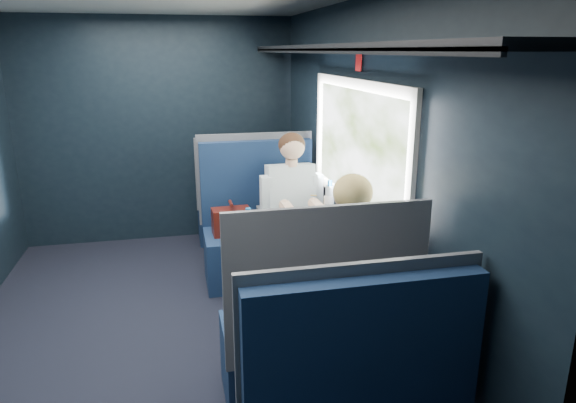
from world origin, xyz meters
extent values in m
cube|color=black|center=(0.00, 0.00, -0.01)|extent=(2.80, 4.20, 0.01)
cube|color=black|center=(1.45, 0.00, 1.15)|extent=(0.10, 4.20, 2.30)
cube|color=black|center=(0.00, 2.15, 1.15)|extent=(2.80, 0.10, 2.30)
cube|color=black|center=(0.00, -2.15, 1.15)|extent=(2.80, 0.10, 2.30)
cube|color=white|center=(1.38, 0.00, 1.74)|extent=(0.03, 1.84, 0.07)
cube|color=white|center=(1.38, 0.00, 0.90)|extent=(0.03, 1.84, 0.07)
cube|color=white|center=(1.38, -0.89, 1.32)|extent=(0.03, 0.07, 0.78)
cube|color=white|center=(1.38, 0.89, 1.32)|extent=(0.03, 0.07, 0.78)
cube|color=black|center=(1.22, 0.00, 1.98)|extent=(0.36, 4.10, 0.04)
cube|color=black|center=(1.05, 0.00, 1.96)|extent=(0.02, 4.10, 0.03)
cube|color=red|center=(1.38, 0.00, 1.89)|extent=(0.01, 0.10, 0.12)
cylinder|color=#54565E|center=(0.88, 0.00, 0.35)|extent=(0.08, 0.08, 0.70)
cube|color=silver|center=(1.06, 0.00, 0.72)|extent=(0.62, 1.00, 0.04)
cube|color=#0D1C3B|center=(0.85, 0.78, 0.23)|extent=(1.00, 0.50, 0.45)
cube|color=#0D1C3B|center=(0.85, 1.08, 0.82)|extent=(1.00, 0.10, 0.75)
cube|color=#54565E|center=(0.85, 1.14, 0.85)|extent=(1.04, 0.03, 0.82)
cube|color=#54565E|center=(0.85, 0.73, 0.55)|extent=(0.06, 0.40, 0.20)
cube|color=#4F1611|center=(0.58, 0.80, 0.56)|extent=(0.33, 0.19, 0.23)
cylinder|color=#4F1611|center=(0.58, 0.80, 0.72)|extent=(0.04, 0.13, 0.03)
cylinder|color=silver|center=(0.71, 0.62, 0.56)|extent=(0.08, 0.08, 0.23)
cylinder|color=blue|center=(0.71, 0.62, 0.70)|extent=(0.05, 0.05, 0.05)
cube|color=#0D1C3B|center=(0.85, -0.78, 0.23)|extent=(1.00, 0.50, 0.45)
cube|color=#0D1C3B|center=(0.85, -1.08, 0.82)|extent=(1.00, 0.10, 0.75)
cube|color=#54565E|center=(0.85, -1.14, 0.85)|extent=(1.04, 0.03, 0.82)
cube|color=#54565E|center=(0.85, -0.73, 0.55)|extent=(0.06, 0.40, 0.20)
cube|color=#0D1C3B|center=(0.85, 1.88, 0.23)|extent=(1.00, 0.40, 0.45)
cube|color=#0D1C3B|center=(0.85, 1.64, 0.78)|extent=(1.00, 0.10, 0.66)
cube|color=#54565E|center=(0.85, 1.59, 0.80)|extent=(1.04, 0.03, 0.72)
cube|color=#0D1C3B|center=(0.85, -1.64, 0.78)|extent=(1.00, 0.10, 0.66)
cube|color=#54565E|center=(0.85, -1.59, 0.80)|extent=(1.04, 0.03, 0.72)
cube|color=black|center=(1.10, 0.64, 0.53)|extent=(0.36, 0.44, 0.16)
cube|color=black|center=(1.10, 0.44, 0.23)|extent=(0.32, 0.12, 0.45)
cube|color=silver|center=(1.10, 0.80, 0.78)|extent=(0.40, 0.29, 0.53)
cylinder|color=#D8A88C|center=(1.10, 0.76, 1.06)|extent=(0.10, 0.10, 0.06)
sphere|color=#D8A88C|center=(1.10, 0.74, 1.20)|extent=(0.21, 0.21, 0.21)
sphere|color=#382114|center=(1.10, 0.76, 1.21)|extent=(0.22, 0.22, 0.22)
cube|color=silver|center=(0.88, 0.76, 0.78)|extent=(0.09, 0.12, 0.34)
cube|color=silver|center=(1.32, 0.76, 0.78)|extent=(0.09, 0.12, 0.34)
cube|color=black|center=(1.10, -0.64, 0.53)|extent=(0.36, 0.44, 0.16)
cube|color=black|center=(1.10, -0.44, 0.23)|extent=(0.32, 0.12, 0.45)
cube|color=black|center=(1.10, -0.80, 0.78)|extent=(0.40, 0.29, 0.53)
cylinder|color=#D8A88C|center=(1.10, -0.76, 1.06)|extent=(0.10, 0.10, 0.06)
sphere|color=#D8A88C|center=(1.10, -0.74, 1.20)|extent=(0.21, 0.21, 0.21)
sphere|color=tan|center=(1.10, -0.76, 1.21)|extent=(0.22, 0.22, 0.22)
cube|color=black|center=(0.88, -0.76, 0.78)|extent=(0.09, 0.12, 0.34)
cube|color=black|center=(1.32, -0.76, 0.78)|extent=(0.09, 0.12, 0.34)
cube|color=tan|center=(1.10, -0.86, 0.90)|extent=(0.26, 0.07, 0.36)
cube|color=white|center=(1.09, 0.01, 0.74)|extent=(0.78, 0.93, 0.01)
cube|color=silver|center=(1.32, 0.12, 0.75)|extent=(0.32, 0.39, 0.02)
cube|color=silver|center=(1.44, 0.12, 0.88)|extent=(0.08, 0.34, 0.23)
cube|color=black|center=(1.43, 0.12, 0.88)|extent=(0.06, 0.29, 0.19)
cylinder|color=silver|center=(1.33, 0.40, 0.84)|extent=(0.07, 0.07, 0.20)
cylinder|color=blue|center=(1.33, 0.40, 0.96)|extent=(0.04, 0.04, 0.04)
cylinder|color=white|center=(1.33, 0.44, 0.79)|extent=(0.07, 0.07, 0.10)
camera|label=1|loc=(0.15, -3.35, 1.96)|focal=32.00mm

